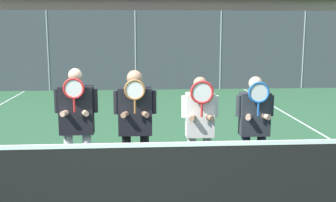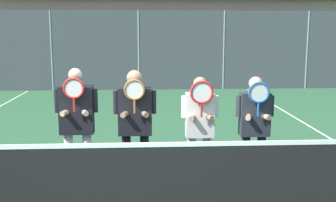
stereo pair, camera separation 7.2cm
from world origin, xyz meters
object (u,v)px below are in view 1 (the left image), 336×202
(player_rightmost, at_px, (254,123))
(car_center, at_px, (255,62))
(player_leftmost, at_px, (77,120))
(car_left_of_center, at_px, (139,62))
(player_center_right, at_px, (200,124))
(car_far_left, at_px, (19,63))
(player_center_left, at_px, (135,120))

(player_rightmost, bearing_deg, car_center, 74.39)
(player_leftmost, bearing_deg, car_center, 64.09)
(car_left_of_center, bearing_deg, car_center, -2.61)
(player_center_right, xyz_separation_m, car_far_left, (-6.04, 12.55, -0.09))
(player_center_right, relative_size, player_rightmost, 1.00)
(player_leftmost, bearing_deg, player_center_right, -1.05)
(player_rightmost, height_order, car_center, car_center)
(player_center_left, distance_m, car_far_left, 13.57)
(player_center_right, height_order, player_rightmost, player_center_right)
(player_center_right, xyz_separation_m, player_rightmost, (0.82, 0.02, 0.00))
(player_rightmost, xyz_separation_m, car_left_of_center, (-1.69, 12.81, -0.13))
(car_center, bearing_deg, player_center_left, -112.65)
(player_center_right, distance_m, car_far_left, 13.93)
(car_left_of_center, xyz_separation_m, car_center, (5.20, -0.24, 0.03))
(car_left_of_center, bearing_deg, car_far_left, -176.81)
(player_rightmost, height_order, car_left_of_center, car_left_of_center)
(car_far_left, bearing_deg, car_center, 0.28)
(player_center_right, xyz_separation_m, car_center, (4.33, 12.60, -0.10))
(player_center_right, relative_size, car_center, 0.37)
(player_leftmost, height_order, car_left_of_center, player_leftmost)
(player_center_left, height_order, car_far_left, player_center_left)
(player_center_left, relative_size, car_left_of_center, 0.41)
(player_rightmost, xyz_separation_m, car_far_left, (-6.85, 12.53, -0.09))
(player_center_right, height_order, car_left_of_center, player_center_right)
(player_rightmost, bearing_deg, player_center_left, -178.55)
(player_center_left, xyz_separation_m, player_rightmost, (1.75, 0.04, -0.08))
(player_rightmost, bearing_deg, player_center_right, -178.38)
(car_left_of_center, relative_size, car_center, 0.95)
(player_center_right, xyz_separation_m, car_left_of_center, (-0.87, 12.84, -0.13))
(car_left_of_center, bearing_deg, player_rightmost, -82.51)
(player_center_right, bearing_deg, car_far_left, 115.69)
(car_center, bearing_deg, player_center_right, -108.96)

